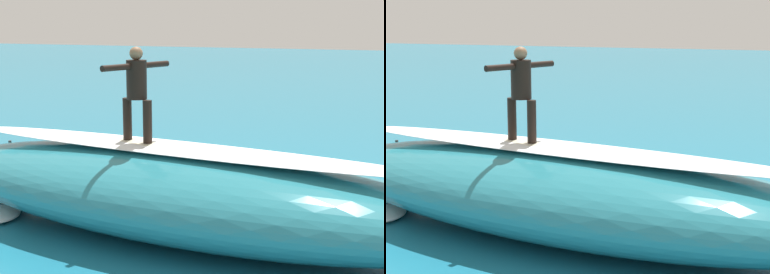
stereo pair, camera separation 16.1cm
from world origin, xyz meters
The scene contains 9 objects.
ground_plane centered at (0.00, 0.00, 0.00)m, with size 120.00×120.00×0.00m, color teal.
wave_crest centered at (-0.15, 2.88, 0.71)m, with size 10.00×3.12×1.43m, color teal.
wave_foam_lip centered at (-0.15, 2.88, 1.47)m, with size 8.50×1.09×0.08m, color white.
surfboard_riding centered at (0.59, 2.80, 1.47)m, with size 2.14×0.53×0.09m, color #EAE5C6.
surfer_riding centered at (0.59, 2.80, 2.44)m, with size 0.61×1.46×1.59m.
surfboard_paddling centered at (0.40, -1.70, 0.05)m, with size 2.27×0.52×0.09m, color yellow.
surfer_paddling centered at (0.33, -1.81, 0.23)m, with size 1.14×1.57×0.32m.
buoy_marker centered at (4.04, 1.81, 0.32)m, with size 0.64×0.64×1.08m.
foam_patch_near centered at (-0.83, 2.38, 0.06)m, with size 1.06×1.02×0.12m, color white.
Camera 2 is at (-4.17, 11.83, 3.57)m, focal length 57.25 mm.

